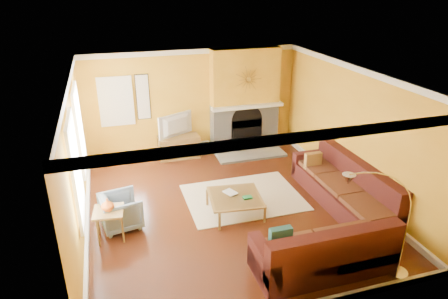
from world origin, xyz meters
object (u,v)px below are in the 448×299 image
object	(u,v)px
arc_lamp	(378,229)
coffee_table	(235,205)
media_console	(179,147)
sectional_sofa	(306,200)
armchair	(121,211)
side_table	(110,224)

from	to	relation	value
arc_lamp	coffee_table	bearing A→B (deg)	119.46
media_console	arc_lamp	size ratio (longest dim) A/B	0.54
sectional_sofa	media_console	size ratio (longest dim) A/B	3.41
sectional_sofa	armchair	size ratio (longest dim) A/B	5.00
side_table	arc_lamp	bearing A→B (deg)	-31.60
arc_lamp	sectional_sofa	bearing A→B (deg)	95.39
armchair	arc_lamp	bearing A→B (deg)	-136.63
sectional_sofa	armchair	world-z (taller)	sectional_sofa
sectional_sofa	armchair	distance (m)	3.46
coffee_table	media_console	size ratio (longest dim) A/B	0.95
coffee_table	side_table	bearing A→B (deg)	-177.16
sectional_sofa	coffee_table	distance (m)	1.37
coffee_table	arc_lamp	size ratio (longest dim) A/B	0.52
media_console	armchair	distance (m)	3.24
armchair	side_table	world-z (taller)	armchair
side_table	media_console	bearing A→B (deg)	59.49
sectional_sofa	armchair	bearing A→B (deg)	166.42
sectional_sofa	media_console	bearing A→B (deg)	115.65
media_console	armchair	size ratio (longest dim) A/B	1.47
sectional_sofa	coffee_table	bearing A→B (deg)	152.88
coffee_table	arc_lamp	bearing A→B (deg)	-60.54
sectional_sofa	armchair	xyz separation A→B (m)	(-3.36, 0.81, -0.13)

